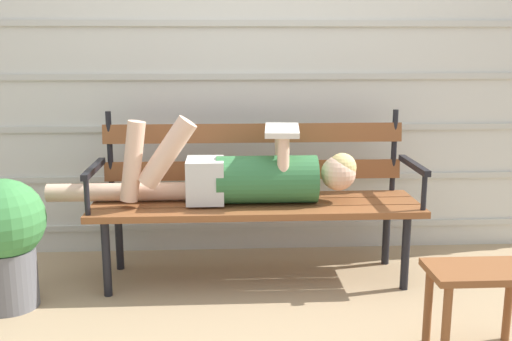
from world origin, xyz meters
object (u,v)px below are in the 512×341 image
at_px(park_bench, 255,190).
at_px(reclining_person, 242,176).
at_px(potted_plant, 5,235).
at_px(footstool, 481,286).

relative_size(park_bench, reclining_person, 1.06).
relative_size(reclining_person, potted_plant, 2.57).
relative_size(footstool, potted_plant, 0.69).
relative_size(park_bench, footstool, 3.98).
xyz_separation_m(park_bench, potted_plant, (-1.25, -0.37, -0.12)).
height_order(park_bench, potted_plant, park_bench).
bearing_deg(reclining_person, park_bench, 42.70).
distance_m(park_bench, reclining_person, 0.15).
height_order(park_bench, footstool, park_bench).
bearing_deg(park_bench, reclining_person, -137.30).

